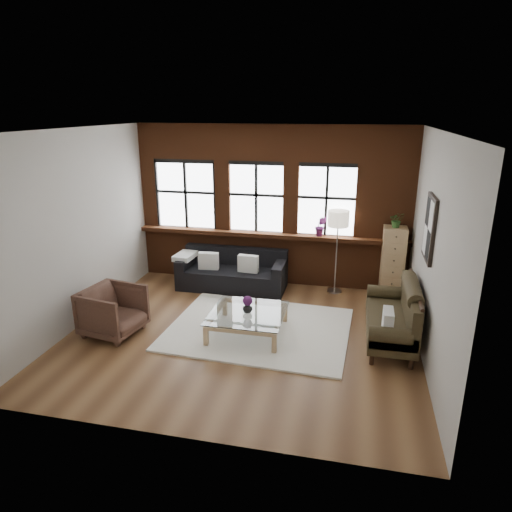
% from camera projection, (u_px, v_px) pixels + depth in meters
% --- Properties ---
extents(floor, '(5.50, 5.50, 0.00)m').
position_uv_depth(floor, '(242.00, 334.00, 7.38)').
color(floor, brown).
rests_on(floor, ground).
extents(ceiling, '(5.50, 5.50, 0.00)m').
position_uv_depth(ceiling, '(240.00, 130.00, 6.39)').
color(ceiling, white).
rests_on(ceiling, ground).
extents(wall_back, '(5.50, 0.00, 5.50)m').
position_uv_depth(wall_back, '(271.00, 206.00, 9.21)').
color(wall_back, '#AEABA2').
rests_on(wall_back, ground).
extents(wall_front, '(5.50, 0.00, 5.50)m').
position_uv_depth(wall_front, '(179.00, 307.00, 4.57)').
color(wall_front, '#AEABA2').
rests_on(wall_front, ground).
extents(wall_left, '(0.00, 5.00, 5.00)m').
position_uv_depth(wall_left, '(78.00, 229.00, 7.45)').
color(wall_left, '#AEABA2').
rests_on(wall_left, ground).
extents(wall_right, '(0.00, 5.00, 5.00)m').
position_uv_depth(wall_right, '(433.00, 251.00, 6.32)').
color(wall_right, '#AEABA2').
rests_on(wall_right, ground).
extents(brick_backwall, '(5.50, 0.12, 3.20)m').
position_uv_depth(brick_backwall, '(271.00, 207.00, 9.15)').
color(brick_backwall, '#5B2B15').
rests_on(brick_backwall, floor).
extents(sill_ledge, '(5.50, 0.30, 0.08)m').
position_uv_depth(sill_ledge, '(270.00, 235.00, 9.24)').
color(sill_ledge, '#5B2B15').
rests_on(sill_ledge, brick_backwall).
extents(window_left, '(1.38, 0.10, 1.50)m').
position_uv_depth(window_left, '(186.00, 196.00, 9.48)').
color(window_left, black).
rests_on(window_left, brick_backwall).
extents(window_mid, '(1.38, 0.10, 1.50)m').
position_uv_depth(window_mid, '(256.00, 199.00, 9.17)').
color(window_mid, black).
rests_on(window_mid, brick_backwall).
extents(window_right, '(1.38, 0.10, 1.50)m').
position_uv_depth(window_right, '(326.00, 201.00, 8.89)').
color(window_right, black).
rests_on(window_right, brick_backwall).
extents(wall_poster, '(0.05, 0.74, 0.94)m').
position_uv_depth(wall_poster, '(430.00, 228.00, 6.53)').
color(wall_poster, black).
rests_on(wall_poster, wall_right).
extents(shag_rug, '(3.01, 2.42, 0.03)m').
position_uv_depth(shag_rug, '(259.00, 329.00, 7.54)').
color(shag_rug, white).
rests_on(shag_rug, floor).
extents(dark_sofa, '(2.14, 0.87, 0.77)m').
position_uv_depth(dark_sofa, '(232.00, 270.00, 9.17)').
color(dark_sofa, black).
rests_on(dark_sofa, floor).
extents(pillow_a, '(0.41, 0.17, 0.34)m').
position_uv_depth(pillow_a, '(209.00, 261.00, 9.11)').
color(pillow_a, silver).
rests_on(pillow_a, dark_sofa).
extents(pillow_b, '(0.41, 0.17, 0.34)m').
position_uv_depth(pillow_b, '(248.00, 264.00, 8.94)').
color(pillow_b, silver).
rests_on(pillow_b, dark_sofa).
extents(vintage_settee, '(0.80, 1.79, 0.95)m').
position_uv_depth(vintage_settee, '(391.00, 313.00, 7.04)').
color(vintage_settee, '#2F2615').
rests_on(vintage_settee, floor).
extents(pillow_settee, '(0.14, 0.38, 0.34)m').
position_uv_depth(pillow_settee, '(388.00, 321.00, 6.51)').
color(pillow_settee, silver).
rests_on(pillow_settee, vintage_settee).
extents(armchair, '(0.99, 0.97, 0.78)m').
position_uv_depth(armchair, '(113.00, 311.00, 7.30)').
color(armchair, '#462D23').
rests_on(armchair, floor).
extents(coffee_table, '(1.19, 1.19, 0.40)m').
position_uv_depth(coffee_table, '(248.00, 323.00, 7.34)').
color(coffee_table, tan).
rests_on(coffee_table, shag_rug).
extents(vase, '(0.17, 0.17, 0.17)m').
position_uv_depth(vase, '(248.00, 307.00, 7.25)').
color(vase, '#B2B2B2').
rests_on(vase, coffee_table).
extents(flowers, '(0.16, 0.16, 0.16)m').
position_uv_depth(flowers, '(247.00, 301.00, 7.21)').
color(flowers, '#581E59').
rests_on(flowers, vase).
extents(drawer_chest, '(0.42, 0.42, 1.38)m').
position_uv_depth(drawer_chest, '(393.00, 263.00, 8.66)').
color(drawer_chest, tan).
rests_on(drawer_chest, floor).
extents(potted_plant_top, '(0.28, 0.25, 0.29)m').
position_uv_depth(potted_plant_top, '(397.00, 220.00, 8.40)').
color(potted_plant_top, '#2D5923').
rests_on(potted_plant_top, drawer_chest).
extents(floor_lamp, '(0.40, 0.40, 1.79)m').
position_uv_depth(floor_lamp, '(337.00, 249.00, 8.81)').
color(floor_lamp, '#A5A5A8').
rests_on(floor_lamp, floor).
extents(sill_plant, '(0.23, 0.18, 0.40)m').
position_uv_depth(sill_plant, '(321.00, 226.00, 8.93)').
color(sill_plant, '#581E59').
rests_on(sill_plant, sill_ledge).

